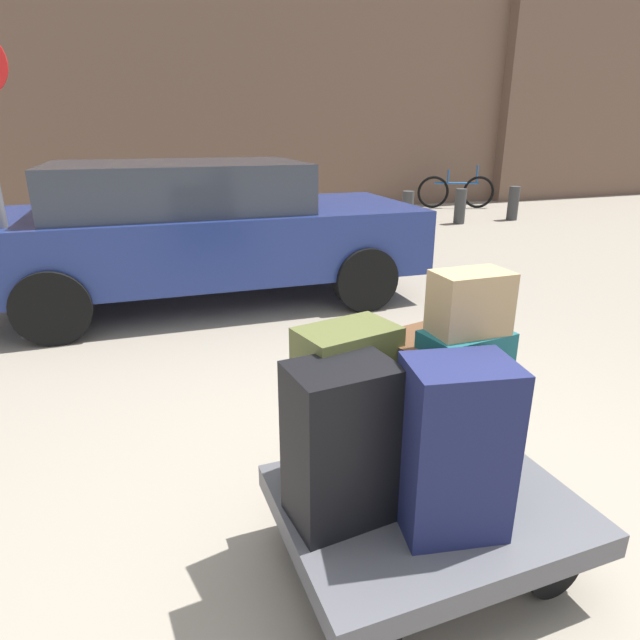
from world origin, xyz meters
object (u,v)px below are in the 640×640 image
(suitcase_teal_center, at_px, (460,407))
(suitcase_black_front_right, at_px, (341,443))
(luggage_cart, at_px, (426,512))
(bollard_kerb_near, at_px, (338,213))
(suitcase_navy_front_left, at_px, (455,448))
(bollard_corner, at_px, (513,203))
(bollard_kerb_mid, at_px, (408,209))
(parked_car, at_px, (201,228))
(duffel_bag_tan_topmost_pile, at_px, (470,303))
(suitcase_brown_rear_left, at_px, (423,396))
(bicycle_leaning, at_px, (456,192))
(suitcase_olive_stacked_top, at_px, (346,403))
(bollard_kerb_far, at_px, (460,206))

(suitcase_teal_center, distance_m, suitcase_black_front_right, 0.54)
(luggage_cart, xyz_separation_m, bollard_kerb_near, (2.63, 7.24, 0.06))
(luggage_cart, xyz_separation_m, suitcase_black_front_right, (-0.36, 0.04, 0.38))
(suitcase_navy_front_left, distance_m, bollard_corner, 9.80)
(suitcase_teal_center, height_order, bollard_kerb_mid, suitcase_teal_center)
(suitcase_black_front_right, xyz_separation_m, bollard_kerb_mid, (4.38, 7.20, -0.32))
(parked_car, bearing_deg, duffel_bag_tan_topmost_pile, -84.20)
(suitcase_brown_rear_left, height_order, bollard_kerb_mid, suitcase_brown_rear_left)
(suitcase_navy_front_left, xyz_separation_m, bicycle_leaning, (6.35, 9.26, -0.29))
(suitcase_navy_front_left, bearing_deg, bollard_kerb_near, 81.95)
(duffel_bag_tan_topmost_pile, relative_size, bicycle_leaning, 0.17)
(suitcase_navy_front_left, distance_m, parked_car, 4.23)
(suitcase_brown_rear_left, bearing_deg, bicycle_leaning, 42.87)
(suitcase_teal_center, xyz_separation_m, duffel_bag_tan_topmost_pile, (0.00, 0.00, 0.44))
(bicycle_leaning, distance_m, bollard_corner, 1.87)
(bollard_kerb_mid, distance_m, bollard_corner, 2.40)
(bicycle_leaning, relative_size, bollard_kerb_mid, 2.53)
(suitcase_teal_center, bearing_deg, suitcase_black_front_right, 178.89)
(suitcase_navy_front_left, bearing_deg, suitcase_brown_rear_left, 83.93)
(suitcase_black_front_right, relative_size, parked_car, 0.14)
(bicycle_leaning, bearing_deg, duffel_bag_tan_topmost_pile, -124.34)
(suitcase_navy_front_left, distance_m, suitcase_olive_stacked_top, 0.49)
(bollard_kerb_near, bearing_deg, suitcase_teal_center, -108.90)
(bollard_kerb_far, bearing_deg, luggage_cart, -125.52)
(luggage_cart, relative_size, bollard_kerb_mid, 1.75)
(luggage_cart, distance_m, bollard_kerb_far, 8.89)
(suitcase_olive_stacked_top, distance_m, bollard_kerb_far, 8.81)
(suitcase_teal_center, xyz_separation_m, bollard_corner, (6.24, 7.15, -0.34))
(suitcase_teal_center, relative_size, bollard_kerb_far, 0.99)
(bollard_kerb_near, distance_m, bollard_kerb_far, 2.54)
(parked_car, bearing_deg, bicycle_leaning, 37.47)
(bollard_kerb_near, xyz_separation_m, bollard_kerb_far, (2.54, 0.00, 0.00))
(suitcase_teal_center, distance_m, suitcase_navy_front_left, 0.31)
(bollard_kerb_far, relative_size, bollard_corner, 1.00)
(luggage_cart, height_order, bollard_kerb_mid, bollard_kerb_mid)
(luggage_cart, xyz_separation_m, bollard_corner, (6.42, 7.24, 0.06))
(suitcase_teal_center, bearing_deg, suitcase_navy_front_left, -134.04)
(luggage_cart, xyz_separation_m, bicycle_leaning, (6.34, 9.10, 0.10))
(bicycle_leaning, bearing_deg, bollard_kerb_mid, -141.17)
(suitcase_brown_rear_left, xyz_separation_m, duffel_bag_tan_topmost_pile, (0.05, -0.20, 0.48))
(suitcase_navy_front_left, height_order, bollard_kerb_near, suitcase_navy_front_left)
(suitcase_navy_front_left, bearing_deg, bollard_kerb_mid, 72.98)
(suitcase_olive_stacked_top, bearing_deg, luggage_cart, -61.20)
(suitcase_black_front_right, height_order, bicycle_leaning, bicycle_leaning)
(parked_car, relative_size, bicycle_leaning, 2.63)
(suitcase_black_front_right, height_order, parked_car, parked_car)
(suitcase_olive_stacked_top, bearing_deg, suitcase_navy_front_left, -73.81)
(suitcase_navy_front_left, relative_size, bicycle_leaning, 0.39)
(suitcase_olive_stacked_top, bearing_deg, bollard_kerb_near, 56.20)
(suitcase_teal_center, relative_size, bollard_corner, 0.99)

